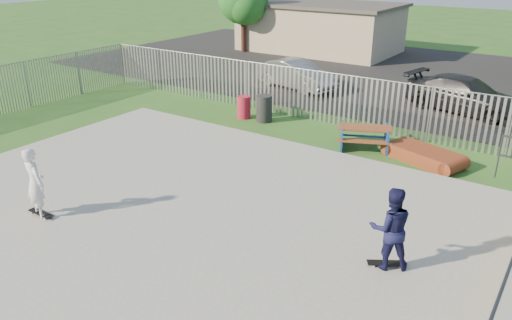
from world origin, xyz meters
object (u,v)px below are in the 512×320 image
Objects in this scene: trash_bin_grey at (264,109)px; trash_bin_red at (244,107)px; skater_white at (35,183)px; picnic_table at (364,137)px; skater_navy at (391,228)px; car_silver at (296,74)px; car_dark at (465,95)px; funbox at (424,155)px.

trash_bin_red is at bearing -174.37° from trash_bin_grey.
picnic_table is at bearing -106.30° from skater_white.
trash_bin_grey is 0.59× the size of skater_navy.
skater_white reaches higher than trash_bin_red.
skater_navy is at bearing -38.93° from trash_bin_red.
trash_bin_grey is (0.92, 0.09, 0.08)m from trash_bin_red.
trash_bin_grey is at bearing 5.63° from trash_bin_red.
car_dark reaches higher than car_silver.
skater_navy reaches higher than car_dark.
funbox is 1.35× the size of skater_navy.
car_dark is at bearing 111.64° from funbox.
trash_bin_grey reaches higher than funbox.
skater_white is at bearing -12.93° from skater_navy.
funbox is 6.63m from skater_navy.
picnic_table is 10.47m from skater_white.
funbox is 10.05m from car_silver.
car_dark is 2.78× the size of skater_white.
car_silver is at bearing 96.96° from trash_bin_red.
car_dark reaches higher than trash_bin_grey.
trash_bin_red is at bearing -71.11° from skater_navy.
skater_white is (-6.75, -9.24, 0.83)m from funbox.
skater_navy is at bearing -160.54° from car_dark.
car_silver is (-6.03, 5.75, 0.33)m from picnic_table.
picnic_table is 0.92× the size of funbox.
trash_bin_grey is at bearing -80.98° from skater_white.
trash_bin_red is 0.18× the size of car_dark.
skater_navy is at bearing -150.67° from skater_white.
car_dark is (1.78, 6.32, 0.36)m from picnic_table.
car_dark reaches higher than trash_bin_red.
funbox is at bearing -116.06° from skater_white.
picnic_table is 2.12m from funbox.
funbox is at bearing -27.05° from picnic_table.
car_dark is at bearing -102.19° from skater_white.
funbox is at bearing -164.35° from car_dark.
skater_white reaches higher than picnic_table.
skater_white is at bearing -91.05° from trash_bin_grey.
trash_bin_red is 0.50× the size of skater_navy.
skater_white is at bearing 170.49° from car_dark.
trash_bin_grey is 0.59× the size of skater_white.
car_dark is (7.81, 0.57, 0.02)m from car_silver.
funbox is 7.51m from trash_bin_red.
skater_white is (0.74, -9.78, 0.60)m from trash_bin_red.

